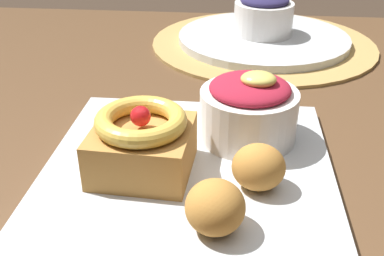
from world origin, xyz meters
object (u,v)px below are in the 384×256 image
front_plate (190,169)px  back_ramekin (265,14)px  fritter_middle (217,207)px  berry_ramekin (250,109)px  cake_slice (144,142)px  fritter_front (260,167)px  back_plate (264,38)px

front_plate → back_ramekin: bearing=78.2°
fritter_middle → berry_ramekin: bearing=79.9°
cake_slice → fritter_front: size_ratio=1.99×
fritter_front → fritter_middle: same height
cake_slice → back_plate: (0.12, 0.40, -0.03)m
fritter_front → berry_ramekin: bearing=95.6°
fritter_front → cake_slice: bearing=171.2°
cake_slice → berry_ramekin: 0.12m
berry_ramekin → fritter_middle: bearing=-100.1°
front_plate → berry_ramekin: 0.09m
front_plate → fritter_middle: size_ratio=5.62×
berry_ramekin → back_ramekin: 0.34m
front_plate → back_plate: size_ratio=0.96×
fritter_middle → cake_slice: bearing=133.4°
berry_ramekin → back_plate: (0.03, 0.33, -0.03)m
front_plate → fritter_front: bearing=-24.9°
front_plate → back_plate: back_plate is taller
front_plate → cake_slice: size_ratio=2.91×
back_plate → fritter_middle: bearing=-96.5°
front_plate → berry_ramekin: (0.06, 0.06, 0.04)m
cake_slice → back_plate: bearing=72.8°
fritter_middle → fritter_front: bearing=59.5°
fritter_middle → back_ramekin: (0.05, 0.48, 0.02)m
berry_ramekin → fritter_middle: berry_ramekin is taller
cake_slice → fritter_middle: cake_slice is taller
fritter_middle → back_plate: size_ratio=0.17×
berry_ramekin → fritter_front: size_ratio=2.13×
back_plate → back_ramekin: (-0.00, 0.00, 0.04)m
cake_slice → back_ramekin: bearing=73.2°
back_plate → fritter_front: bearing=-92.7°
cake_slice → front_plate: bearing=18.2°
cake_slice → berry_ramekin: bearing=36.0°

